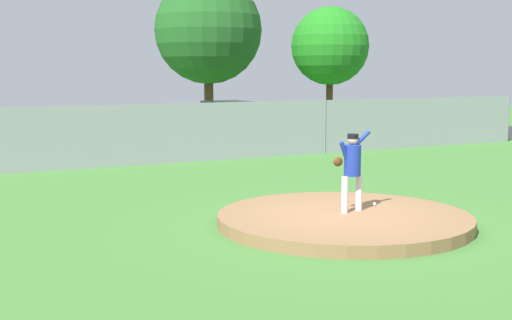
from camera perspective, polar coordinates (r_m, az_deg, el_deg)
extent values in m
plane|color=#427A33|center=(18.32, -3.44, -1.78)|extent=(80.00, 80.00, 0.00)
cube|color=#2B2B2D|center=(26.24, -11.05, 0.86)|extent=(44.00, 7.00, 0.01)
cylinder|color=olive|center=(13.15, 7.36, -4.96)|extent=(4.84, 4.84, 0.23)
cylinder|color=silver|center=(13.13, 7.43, -2.91)|extent=(0.13, 0.13, 0.70)
cylinder|color=silver|center=(13.41, 8.60, -2.72)|extent=(0.13, 0.13, 0.70)
cylinder|color=navy|center=(13.17, 8.07, -0.04)|extent=(0.32, 0.32, 0.59)
cylinder|color=navy|center=(13.23, 8.74, 1.68)|extent=(0.49, 0.17, 0.36)
cylinder|color=navy|center=(13.05, 7.44, 0.60)|extent=(0.29, 0.14, 0.46)
ellipsoid|color=#4C2D14|center=(13.04, 6.87, -0.14)|extent=(0.20, 0.12, 0.18)
sphere|color=tan|center=(13.13, 8.10, 1.68)|extent=(0.20, 0.20, 0.20)
cylinder|color=black|center=(13.12, 8.11, 1.99)|extent=(0.21, 0.21, 0.09)
sphere|color=white|center=(13.97, 9.87, -3.65)|extent=(0.07, 0.07, 0.07)
cube|color=gray|center=(21.89, -7.75, 2.18)|extent=(30.64, 0.03, 1.92)
cylinder|color=slate|center=(24.64, 5.79, 2.90)|extent=(0.07, 0.07, 2.02)
cylinder|color=slate|center=(30.65, 20.33, 3.34)|extent=(0.07, 0.07, 2.02)
cube|color=#A81919|center=(27.68, -2.18, 2.72)|extent=(1.85, 4.07, 0.71)
cube|color=black|center=(27.63, -2.19, 4.19)|extent=(1.68, 2.25, 0.71)
cylinder|color=black|center=(28.85, -3.23, 2.20)|extent=(1.87, 0.66, 0.64)
cylinder|color=black|center=(26.58, -1.04, 1.77)|extent=(1.87, 0.66, 0.64)
cube|color=slate|center=(30.97, 9.76, 3.07)|extent=(1.75, 4.75, 0.66)
cube|color=black|center=(30.93, 9.79, 4.27)|extent=(1.61, 2.62, 0.64)
cylinder|color=black|center=(32.17, 8.15, 2.66)|extent=(1.80, 0.65, 0.64)
cylinder|color=black|center=(29.84, 11.47, 2.23)|extent=(1.80, 0.65, 0.64)
cone|color=orange|center=(28.34, 3.92, 2.02)|extent=(0.32, 0.32, 0.55)
cube|color=black|center=(28.37, 3.92, 1.50)|extent=(0.40, 0.40, 0.03)
cylinder|color=#4C331E|center=(37.36, -3.97, 5.28)|extent=(0.50, 0.50, 3.13)
sphere|color=#1F571F|center=(37.41, -4.02, 10.78)|extent=(5.78, 5.78, 5.78)
cylinder|color=#4C331E|center=(39.27, 6.16, 5.14)|extent=(0.39, 0.39, 2.84)
sphere|color=#1F7D1C|center=(39.27, 6.22, 9.46)|extent=(4.41, 4.41, 4.41)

